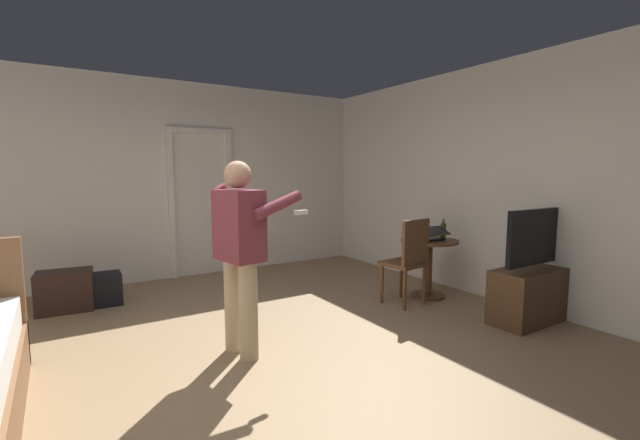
{
  "coord_description": "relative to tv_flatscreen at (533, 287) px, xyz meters",
  "views": [
    {
      "loc": [
        -1.13,
        -2.81,
        1.52
      ],
      "look_at": [
        0.92,
        0.44,
        1.07
      ],
      "focal_mm": 23.42,
      "sensor_mm": 36.0,
      "label": 1
    }
  ],
  "objects": [
    {
      "name": "wall_back",
      "position": [
        -2.89,
        3.81,
        1.04
      ],
      "size": [
        6.62,
        0.12,
        2.77
      ],
      "primitive_type": "cube",
      "color": "silver",
      "rests_on": "ground_plane"
    },
    {
      "name": "wall_right",
      "position": [
        0.36,
        0.49,
        1.04
      ],
      "size": [
        0.12,
        6.75,
        2.77
      ],
      "primitive_type": "cube",
      "color": "silver",
      "rests_on": "ground_plane"
    },
    {
      "name": "side_table",
      "position": [
        -0.27,
        1.15,
        0.13
      ],
      "size": [
        0.68,
        0.68,
        0.7
      ],
      "color": "brown",
      "rests_on": "ground_plane"
    },
    {
      "name": "doorway_frame",
      "position": [
        -2.25,
        3.73,
        0.87
      ],
      "size": [
        0.93,
        0.08,
        2.13
      ],
      "color": "white",
      "rests_on": "ground_plane"
    },
    {
      "name": "suitcase_dark",
      "position": [
        -3.68,
        2.9,
        -0.17
      ],
      "size": [
        0.46,
        0.29,
        0.36
      ],
      "primitive_type": "cube",
      "rotation": [
        0.0,
        0.0,
        -0.01
      ],
      "color": "black",
      "rests_on": "ground_plane"
    },
    {
      "name": "tv_flatscreen",
      "position": [
        0.0,
        0.0,
        0.0
      ],
      "size": [
        0.96,
        0.4,
        1.15
      ],
      "color": "#4C331E",
      "rests_on": "ground_plane"
    },
    {
      "name": "wooden_chair",
      "position": [
        -0.72,
        1.04,
        0.2
      ],
      "size": [
        0.46,
        0.46,
        0.99
      ],
      "color": "brown",
      "rests_on": "ground_plane"
    },
    {
      "name": "bottle_on_table",
      "position": [
        -0.13,
        1.07,
        0.46
      ],
      "size": [
        0.06,
        0.06,
        0.25
      ],
      "color": "#3D4610",
      "rests_on": "side_table"
    },
    {
      "name": "suitcase_small",
      "position": [
        -4.01,
        2.91,
        -0.13
      ],
      "size": [
        0.58,
        0.42,
        0.44
      ],
      "primitive_type": "cube",
      "rotation": [
        0.0,
        0.0,
        -0.09
      ],
      "color": "black",
      "rests_on": "ground_plane"
    },
    {
      "name": "laptop",
      "position": [
        -0.3,
        1.11,
        0.4
      ],
      "size": [
        0.34,
        0.35,
        0.17
      ],
      "color": "black",
      "rests_on": "side_table"
    },
    {
      "name": "ground_plane",
      "position": [
        -2.89,
        0.49,
        -0.35
      ],
      "size": [
        7.16,
        7.16,
        0.0
      ],
      "primitive_type": "plane",
      "color": "#997A56"
    },
    {
      "name": "person_blue_shirt",
      "position": [
        -2.79,
        0.83,
        0.57
      ],
      "size": [
        0.7,
        0.59,
        1.6
      ],
      "color": "tan",
      "rests_on": "ground_plane"
    }
  ]
}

